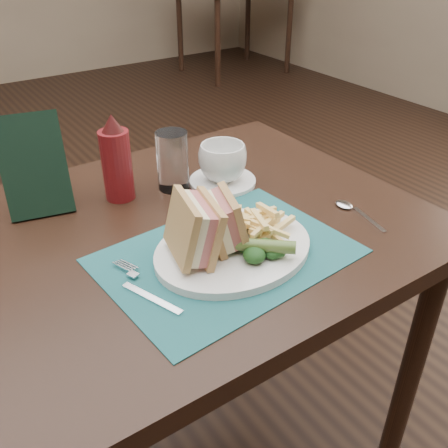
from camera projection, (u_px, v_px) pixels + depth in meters
The scene contains 17 objects.
floor at pixel (126, 341), 1.74m from camera, with size 7.00×7.00×0.00m, color black.
table_main at pixel (198, 353), 1.19m from camera, with size 0.90×0.75×0.75m, color black, non-canonical shape.
table_bg_right at pixel (234, 30), 4.56m from camera, with size 0.90×0.75×0.75m, color black, non-canonical shape.
placemat at pixel (227, 255), 0.89m from camera, with size 0.43×0.31×0.00m, color #1B5557.
plate at pixel (233, 249), 0.89m from camera, with size 0.30×0.24×0.01m, color white, non-canonical shape.
sandwich_half_a at pixel (182, 231), 0.82m from camera, with size 0.06×0.11×0.10m, color tan, non-canonical shape.
sandwich_half_b at pixel (211, 222), 0.86m from camera, with size 0.06×0.10×0.09m, color tan, non-canonical shape.
kale_garnish at pixel (256, 250), 0.85m from camera, with size 0.11×0.08×0.03m, color #133413, non-canonical shape.
pickle_spear at pixel (261, 246), 0.85m from camera, with size 0.02×0.02×0.12m, color #435F24.
fries_pile at pixel (260, 220), 0.91m from camera, with size 0.18×0.20×0.05m, color #FCD97E, non-canonical shape.
fork at pixel (143, 286), 0.80m from camera, with size 0.03×0.17×0.01m, color silver, non-canonical shape.
spoon at pixel (360, 213), 1.01m from camera, with size 0.03×0.15×0.01m, color silver, non-canonical shape.
saucer at pixel (223, 181), 1.13m from camera, with size 0.15×0.15×0.01m, color white.
coffee_cup at pixel (223, 162), 1.10m from camera, with size 0.11×0.11×0.08m, color white.
drinking_glass at pixel (173, 161), 1.08m from camera, with size 0.07×0.07×0.13m, color white.
ketchup_bottle at pixel (116, 158), 1.03m from camera, with size 0.06×0.06×0.19m, color maroon, non-canonical shape.
check_presenter at pixel (34, 166), 0.98m from camera, with size 0.12×0.01×0.20m, color black.
Camera 1 is at (-0.43, -1.24, 1.27)m, focal length 40.00 mm.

